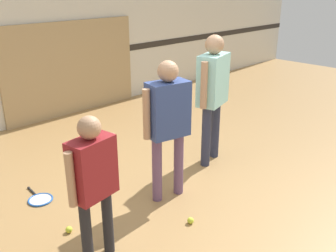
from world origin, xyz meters
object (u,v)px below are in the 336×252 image
object	(u,v)px
person_instructor	(168,117)
tennis_ball_by_spare_racket	(77,190)
person_student_left	(93,176)
person_student_right	(213,86)
racket_second_spare	(40,199)
racket_spare_on_floor	(85,181)
tennis_ball_stray_left	(69,230)
tennis_ball_near_instructor	(191,220)

from	to	relation	value
person_instructor	tennis_ball_by_spare_racket	distance (m)	1.40
person_student_left	person_student_right	distance (m)	2.26
person_instructor	racket_second_spare	xyz separation A→B (m)	(-1.08, 0.95, -0.95)
person_instructor	racket_spare_on_floor	xyz separation A→B (m)	(-0.51, 0.93, -0.95)
person_instructor	tennis_ball_by_spare_racket	size ratio (longest dim) A/B	23.50
racket_second_spare	tennis_ball_by_spare_racket	size ratio (longest dim) A/B	7.49
person_student_right	racket_spare_on_floor	bearing A→B (deg)	-40.26
tennis_ball_by_spare_racket	tennis_ball_stray_left	size ratio (longest dim) A/B	1.00
person_student_left	person_student_right	world-z (taller)	person_student_right
person_instructor	racket_second_spare	bearing A→B (deg)	150.85
tennis_ball_stray_left	tennis_ball_by_spare_racket	bearing A→B (deg)	51.82
person_instructor	racket_second_spare	size ratio (longest dim) A/B	3.14
person_student_left	tennis_ball_stray_left	xyz separation A→B (m)	(-0.00, 0.51, -0.79)
person_student_right	tennis_ball_near_instructor	bearing A→B (deg)	15.67
person_student_right	racket_second_spare	xyz separation A→B (m)	(-2.12, 0.71, -1.03)
tennis_ball_by_spare_racket	tennis_ball_stray_left	distance (m)	0.73
person_student_right	tennis_ball_near_instructor	world-z (taller)	person_student_right
person_instructor	racket_spare_on_floor	world-z (taller)	person_instructor
tennis_ball_near_instructor	person_student_right	bearing A→B (deg)	31.91
person_instructor	tennis_ball_by_spare_racket	bearing A→B (deg)	144.28
person_instructor	tennis_ball_stray_left	bearing A→B (deg)	-177.76
racket_spare_on_floor	tennis_ball_by_spare_racket	size ratio (longest dim) A/B	7.76
racket_spare_on_floor	person_student_right	bearing A→B (deg)	-33.18
person_student_right	tennis_ball_by_spare_racket	size ratio (longest dim) A/B	25.50
racket_second_spare	tennis_ball_stray_left	size ratio (longest dim) A/B	7.49
person_instructor	tennis_ball_near_instructor	distance (m)	1.09
person_student_left	tennis_ball_near_instructor	distance (m)	1.26
racket_second_spare	tennis_ball_near_instructor	world-z (taller)	tennis_ball_near_instructor
person_instructor	racket_second_spare	world-z (taller)	person_instructor
person_student_right	racket_spare_on_floor	size ratio (longest dim) A/B	3.29
person_student_right	tennis_ball_stray_left	world-z (taller)	person_student_right
person_instructor	tennis_ball_stray_left	xyz separation A→B (m)	(-1.15, 0.20, -0.93)
tennis_ball_stray_left	racket_spare_on_floor	bearing A→B (deg)	48.27
person_instructor	racket_spare_on_floor	size ratio (longest dim) A/B	3.03
person_instructor	tennis_ball_stray_left	size ratio (longest dim) A/B	23.50
tennis_ball_near_instructor	tennis_ball_stray_left	distance (m)	1.20
person_student_right	racket_second_spare	size ratio (longest dim) A/B	3.41
person_student_right	racket_spare_on_floor	world-z (taller)	person_student_right
person_student_left	racket_second_spare	distance (m)	1.50
tennis_ball_near_instructor	tennis_ball_stray_left	size ratio (longest dim) A/B	1.00
racket_second_spare	tennis_ball_near_instructor	size ratio (longest dim) A/B	7.49
racket_spare_on_floor	person_instructor	bearing A→B (deg)	-70.55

